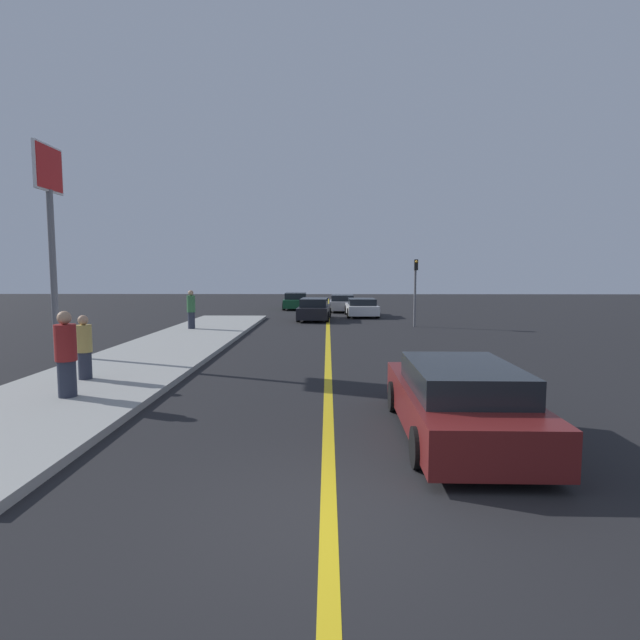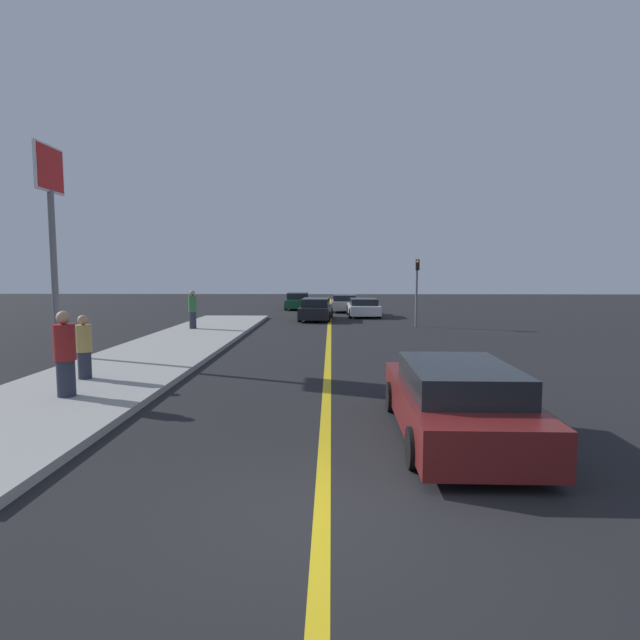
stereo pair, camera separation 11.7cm
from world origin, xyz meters
TOP-DOWN VIEW (x-y plane):
  - ground_plane at (0.00, 0.00)m, footprint 120.00×120.00m
  - road_center_line at (0.00, 18.00)m, footprint 0.20×60.00m
  - sidewalk_left at (-5.74, 12.59)m, footprint 3.88×25.17m
  - car_near_right_lane at (2.22, 2.98)m, footprint 2.05×4.79m
  - car_ahead_center at (-0.81, 24.12)m, footprint 2.01×4.64m
  - car_far_distant at (2.16, 26.55)m, footprint 2.06×4.22m
  - car_parked_left_lot at (1.04, 30.64)m, footprint 2.00×4.16m
  - car_oncoming_far at (-2.47, 32.88)m, footprint 2.02×4.23m
  - pedestrian_near_curb at (-5.56, 4.98)m, footprint 0.44×0.44m
  - pedestrian_mid_group at (-6.04, 6.74)m, footprint 0.38×0.38m
  - pedestrian_far_standing at (-6.46, 17.96)m, footprint 0.39×0.39m
  - traffic_light at (4.49, 20.37)m, footprint 0.18×0.40m
  - roadside_sign at (-8.60, 10.13)m, footprint 0.20×1.53m

SIDE VIEW (x-z plane):
  - ground_plane at x=0.00m, z-range 0.00..0.00m
  - road_center_line at x=0.00m, z-range 0.00..0.01m
  - sidewalk_left at x=-5.74m, z-range 0.00..0.16m
  - car_far_distant at x=2.16m, z-range -0.01..1.15m
  - car_parked_left_lot at x=1.04m, z-range -0.01..1.19m
  - car_oncoming_far at x=-2.47m, z-range -0.02..1.24m
  - car_ahead_center at x=-0.81m, z-range -0.02..1.27m
  - car_near_right_lane at x=2.22m, z-range -0.02..1.27m
  - pedestrian_mid_group at x=-6.04m, z-range 0.15..1.74m
  - pedestrian_near_curb at x=-5.56m, z-range 0.15..1.98m
  - pedestrian_far_standing at x=-6.46m, z-range 0.16..1.97m
  - traffic_light at x=4.49m, z-range 0.43..3.89m
  - roadside_sign at x=-8.60m, z-range 1.49..8.18m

